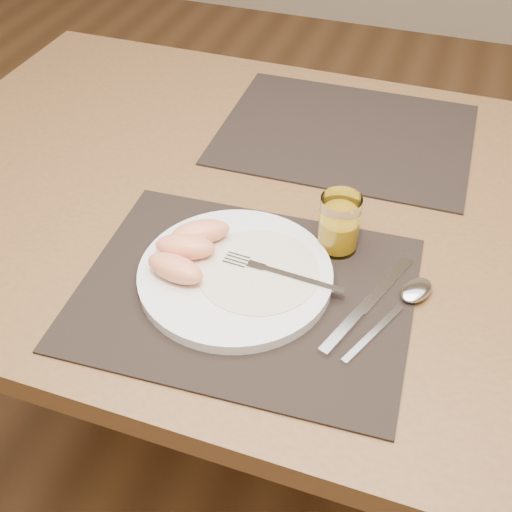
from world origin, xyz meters
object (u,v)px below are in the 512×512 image
at_px(plate, 235,275).
at_px(placemat_far, 345,134).
at_px(fork, 272,271).
at_px(juice_glass, 339,226).
at_px(placemat_near, 245,292).
at_px(table, 295,240).
at_px(knife, 361,311).
at_px(spoon, 410,296).

bearing_deg(plate, placemat_far, 82.34).
distance_m(fork, juice_glass, 0.12).
xyz_separation_m(placemat_near, plate, (-0.02, 0.02, 0.01)).
distance_m(table, knife, 0.27).
relative_size(table, juice_glass, 15.78).
distance_m(placemat_near, spoon, 0.22).
bearing_deg(placemat_far, placemat_near, -94.62).
xyz_separation_m(knife, spoon, (0.06, 0.05, 0.00)).
bearing_deg(fork, knife, -8.42).
bearing_deg(knife, fork, 171.58).
distance_m(table, spoon, 0.28).
bearing_deg(placemat_near, knife, 4.67).
distance_m(fork, knife, 0.13).
relative_size(table, plate, 5.19).
xyz_separation_m(table, knife, (0.15, -0.21, 0.09)).
relative_size(fork, knife, 0.82).
bearing_deg(knife, spoon, 38.87).
bearing_deg(knife, juice_glass, 117.82).
height_order(table, juice_glass, juice_glass).
bearing_deg(plate, table, 81.62).
bearing_deg(placemat_far, fork, -91.07).
bearing_deg(table, juice_glass, -45.94).
height_order(placemat_near, spoon, spoon).
distance_m(table, placemat_far, 0.24).
distance_m(table, plate, 0.23).
height_order(table, plate, plate).
distance_m(plate, juice_glass, 0.17).
bearing_deg(spoon, placemat_far, 115.14).
height_order(placemat_far, spoon, spoon).
height_order(table, spoon, spoon).
bearing_deg(spoon, juice_glass, 149.05).
height_order(table, placemat_far, placemat_far).
xyz_separation_m(fork, knife, (0.13, -0.02, -0.02)).
bearing_deg(fork, plate, -163.80).
xyz_separation_m(table, spoon, (0.21, -0.16, 0.09)).
bearing_deg(spoon, table, 141.95).
height_order(placemat_far, juice_glass, juice_glass).
height_order(placemat_near, juice_glass, juice_glass).
bearing_deg(spoon, knife, -141.13).
bearing_deg(knife, placemat_near, -175.33).
bearing_deg(placemat_near, plate, 140.13).
xyz_separation_m(plate, juice_glass, (0.12, 0.11, 0.03)).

